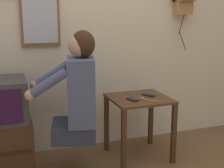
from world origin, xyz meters
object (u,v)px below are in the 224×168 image
(toothbrush, at_px, (149,100))
(person, at_px, (77,90))
(wall_mirror, at_px, (40,14))
(cell_phone_held, at_px, (133,99))
(cell_phone_spare, at_px, (148,95))

(toothbrush, bearing_deg, person, 139.34)
(wall_mirror, bearing_deg, cell_phone_held, -32.79)
(cell_phone_spare, bearing_deg, cell_phone_held, 177.44)
(person, xyz_separation_m, cell_phone_spare, (0.71, 0.10, -0.13))
(person, bearing_deg, toothbrush, -82.02)
(wall_mirror, relative_size, cell_phone_spare, 4.22)
(wall_mirror, relative_size, toothbrush, 3.65)
(person, height_order, wall_mirror, wall_mirror)
(wall_mirror, bearing_deg, toothbrush, -32.07)
(wall_mirror, xyz_separation_m, toothbrush, (0.86, -0.54, -0.75))
(cell_phone_held, bearing_deg, cell_phone_spare, 11.18)
(cell_phone_spare, xyz_separation_m, toothbrush, (-0.08, -0.16, 0.00))
(person, distance_m, cell_phone_held, 0.53)
(wall_mirror, xyz_separation_m, cell_phone_held, (0.73, -0.47, -0.75))
(cell_phone_spare, bearing_deg, wall_mirror, 131.17)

